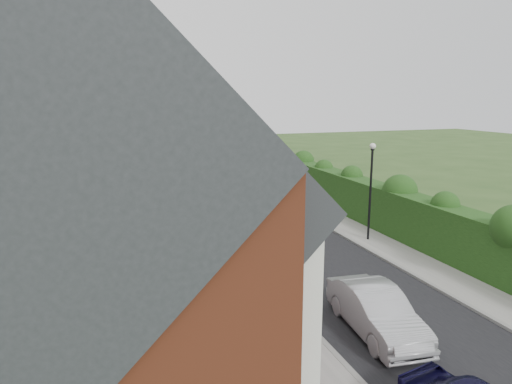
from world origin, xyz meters
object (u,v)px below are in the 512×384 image
car_silver_b (266,232)px  car_red (192,187)px  lamppost (371,180)px  car_beige (184,174)px  horse_cart (241,184)px  car_silver_a (376,311)px  horse (249,197)px  car_white (219,211)px  car_green (229,200)px  car_black (167,155)px  car_grey (181,164)px

car_silver_b → car_red: size_ratio=1.38×
lamppost → car_beige: size_ratio=1.09×
car_beige → horse_cart: 9.85m
car_silver_a → horse: 17.35m
car_silver_b → car_white: car_silver_b is taller
car_green → car_black: (-0.13, 26.00, -0.09)m
car_grey → car_black: bearing=98.1°
car_white → horse_cart: size_ratio=1.58×
car_silver_a → car_black: car_silver_a is taller
car_beige → car_black: 14.06m
car_grey → car_black: (-0.20, 8.13, -0.02)m
car_white → horse: (2.89, 2.93, 0.05)m
car_silver_b → car_green: car_silver_b is taller
car_white → car_silver_b: bearing=-76.2°
car_silver_b → car_black: size_ratio=1.45×
car_silver_a → car_silver_b: size_ratio=0.80×
car_silver_a → car_grey: size_ratio=0.97×
car_silver_b → horse_cart: 10.19m
car_white → car_black: bearing=89.8°
car_white → horse_cart: bearing=61.4°
car_white → car_beige: bearing=90.1°
car_silver_b → car_grey: (0.30, 25.47, -0.10)m
car_silver_a → car_black: bearing=95.6°
lamppost → car_grey: (-5.04, 26.47, -2.62)m
car_red → car_grey: bearing=70.7°
car_black → car_beige: bearing=-104.1°
car_red → horse: 5.88m
car_green → car_silver_a: bearing=-96.3°
car_red → horse: (2.89, -5.12, 0.08)m
car_silver_a → car_silver_b: bearing=97.2°
car_red → car_beige: (0.51, 6.35, -0.01)m
lamppost → car_white: lamppost is taller
car_silver_a → car_beige: car_silver_a is taller
car_beige → car_grey: size_ratio=1.02×
car_green → horse_cart: horse_cart is taller
car_red → horse: size_ratio=2.28×
horse → car_silver_b: bearing=64.2°
car_green → car_black: size_ratio=1.13×
car_white → horse: 4.12m
car_beige → car_black: size_ratio=1.23×
car_green → horse: (1.60, 0.48, 0.01)m
car_red → horse_cart: horse_cart is taller
car_green → horse_cart: 2.94m
car_red → car_black: car_red is taller
car_silver_b → horse: (1.83, 8.08, -0.03)m
car_red → car_grey: car_grey is taller
car_beige → horse_cart: bearing=-63.6°
lamppost → car_red: lamppost is taller
car_silver_b → horse: 8.29m
lamppost → car_red: bearing=114.3°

